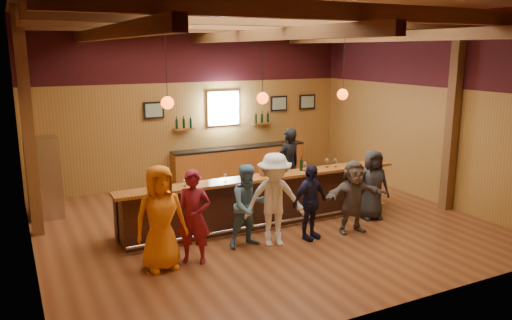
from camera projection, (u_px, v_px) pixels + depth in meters
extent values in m
plane|color=brown|center=(262.00, 224.00, 10.74)|extent=(9.00, 9.00, 0.00)
cube|color=olive|center=(196.00, 102.00, 13.74)|extent=(9.00, 0.04, 4.50)
cube|color=olive|center=(398.00, 156.00, 6.77)|extent=(9.00, 0.04, 4.50)
cube|color=olive|center=(22.00, 137.00, 8.27)|extent=(0.04, 8.00, 4.50)
cube|color=olive|center=(425.00, 109.00, 12.23)|extent=(0.04, 8.00, 4.50)
cube|color=brown|center=(263.00, 6.00, 9.77)|extent=(9.00, 8.00, 0.04)
cube|color=#360E12|center=(195.00, 50.00, 13.42)|extent=(9.00, 0.01, 1.70)
cube|color=#360E12|center=(15.00, 51.00, 7.98)|extent=(0.01, 8.00, 1.70)
cube|color=#360E12|center=(429.00, 50.00, 11.92)|extent=(0.01, 8.00, 1.70)
cube|color=#573518|center=(28.00, 125.00, 9.65)|extent=(0.22, 0.22, 4.50)
cube|color=#573518|center=(453.00, 114.00, 11.29)|extent=(0.22, 0.22, 4.50)
cube|color=#573518|center=(359.00, 12.00, 7.22)|extent=(8.80, 0.20, 0.25)
cube|color=#573518|center=(289.00, 19.00, 8.96)|extent=(8.80, 0.20, 0.25)
cube|color=#573518|center=(241.00, 24.00, 10.70)|extent=(8.80, 0.20, 0.25)
cube|color=#573518|center=(207.00, 28.00, 12.45)|extent=(8.80, 0.20, 0.25)
cube|color=#573518|center=(108.00, 33.00, 8.57)|extent=(0.18, 7.80, 0.22)
cube|color=#573518|center=(263.00, 35.00, 9.88)|extent=(0.18, 7.80, 0.22)
cube|color=#573518|center=(381.00, 37.00, 11.20)|extent=(0.18, 7.80, 0.22)
cube|color=black|center=(262.00, 200.00, 10.63)|extent=(6.00, 0.60, 1.05)
cube|color=brown|center=(266.00, 177.00, 10.35)|extent=(6.30, 0.50, 0.06)
cube|color=black|center=(254.00, 178.00, 10.87)|extent=(6.00, 0.48, 0.05)
cube|color=black|center=(254.00, 199.00, 10.97)|extent=(6.00, 0.48, 0.90)
cube|color=silver|center=(330.00, 171.00, 11.76)|extent=(0.45, 0.40, 0.14)
cube|color=silver|center=(347.00, 168.00, 11.98)|extent=(0.45, 0.40, 0.14)
cylinder|color=silver|center=(272.00, 223.00, 10.34)|extent=(6.00, 0.06, 0.06)
cube|color=brown|center=(240.00, 163.00, 14.41)|extent=(4.00, 0.50, 0.90)
cube|color=black|center=(240.00, 147.00, 14.31)|extent=(4.00, 0.52, 0.05)
cube|color=silver|center=(223.00, 108.00, 14.09)|extent=(0.95, 0.08, 0.95)
cube|color=white|center=(224.00, 108.00, 14.05)|extent=(0.78, 0.01, 0.78)
cube|color=black|center=(154.00, 110.00, 13.19)|extent=(0.55, 0.04, 0.45)
cube|color=silver|center=(154.00, 110.00, 13.17)|extent=(0.45, 0.01, 0.35)
cube|color=black|center=(279.00, 103.00, 14.86)|extent=(0.55, 0.04, 0.45)
cube|color=silver|center=(279.00, 104.00, 14.84)|extent=(0.45, 0.01, 0.35)
cube|color=black|center=(307.00, 102.00, 15.30)|extent=(0.55, 0.04, 0.45)
cube|color=silver|center=(308.00, 102.00, 15.28)|extent=(0.45, 0.01, 0.35)
cube|color=brown|center=(184.00, 129.00, 13.61)|extent=(0.60, 0.18, 0.04)
cylinder|color=black|center=(177.00, 124.00, 13.49)|extent=(0.07, 0.07, 0.26)
cylinder|color=black|center=(184.00, 124.00, 13.58)|extent=(0.07, 0.07, 0.26)
cylinder|color=black|center=(191.00, 123.00, 13.67)|extent=(0.07, 0.07, 0.26)
cube|color=brown|center=(262.00, 123.00, 14.67)|extent=(0.60, 0.18, 0.04)
cylinder|color=black|center=(256.00, 119.00, 14.55)|extent=(0.07, 0.07, 0.26)
cylinder|color=black|center=(262.00, 118.00, 14.63)|extent=(0.07, 0.07, 0.26)
cylinder|color=black|center=(268.00, 118.00, 14.72)|extent=(0.07, 0.07, 0.26)
cylinder|color=black|center=(166.00, 69.00, 9.14)|extent=(0.01, 0.01, 1.25)
sphere|color=#FF450C|center=(167.00, 103.00, 9.28)|extent=(0.24, 0.24, 0.24)
cylinder|color=black|center=(263.00, 67.00, 10.02)|extent=(0.01, 0.01, 1.25)
sphere|color=#FF450C|center=(263.00, 98.00, 10.16)|extent=(0.24, 0.24, 0.24)
cylinder|color=black|center=(344.00, 66.00, 10.90)|extent=(0.01, 0.01, 1.25)
sphere|color=#FF450C|center=(343.00, 94.00, 11.03)|extent=(0.24, 0.24, 0.24)
cube|color=silver|center=(44.00, 178.00, 11.01)|extent=(0.70, 0.70, 1.80)
imported|color=orange|center=(161.00, 218.00, 8.37)|extent=(0.91, 0.61, 1.81)
imported|color=maroon|center=(194.00, 217.00, 8.64)|extent=(0.73, 0.66, 1.66)
imported|color=#5486A8|center=(249.00, 206.00, 9.36)|extent=(0.79, 0.62, 1.60)
imported|color=white|center=(274.00, 200.00, 9.41)|extent=(1.30, 0.95, 1.80)
imported|color=#1B1A34|center=(310.00, 202.00, 9.74)|extent=(0.94, 0.57, 1.51)
imported|color=#5F544C|center=(353.00, 197.00, 10.11)|extent=(1.44, 0.61, 1.51)
imported|color=#262628|center=(372.00, 185.00, 10.93)|extent=(0.85, 0.66, 1.54)
imported|color=black|center=(288.00, 165.00, 12.15)|extent=(0.74, 0.55, 1.83)
cylinder|color=brown|center=(264.00, 170.00, 10.34)|extent=(0.21, 0.21, 0.23)
cylinder|color=black|center=(286.00, 165.00, 10.67)|extent=(0.08, 0.08, 0.27)
cylinder|color=black|center=(286.00, 157.00, 10.63)|extent=(0.03, 0.03, 0.09)
cylinder|color=black|center=(301.00, 165.00, 10.75)|extent=(0.07, 0.07, 0.23)
cylinder|color=black|center=(301.00, 158.00, 10.72)|extent=(0.02, 0.02, 0.08)
cylinder|color=silver|center=(153.00, 191.00, 9.22)|extent=(0.07, 0.07, 0.01)
cylinder|color=silver|center=(153.00, 188.00, 9.21)|extent=(0.01, 0.01, 0.09)
sphere|color=silver|center=(152.00, 184.00, 9.19)|extent=(0.08, 0.08, 0.08)
cylinder|color=silver|center=(185.00, 186.00, 9.56)|extent=(0.07, 0.07, 0.01)
cylinder|color=silver|center=(185.00, 183.00, 9.55)|extent=(0.01, 0.01, 0.10)
sphere|color=silver|center=(185.00, 179.00, 9.53)|extent=(0.08, 0.08, 0.08)
cylinder|color=silver|center=(189.00, 184.00, 9.69)|extent=(0.07, 0.07, 0.01)
cylinder|color=silver|center=(189.00, 181.00, 9.68)|extent=(0.01, 0.01, 0.10)
sphere|color=silver|center=(189.00, 177.00, 9.66)|extent=(0.08, 0.08, 0.08)
cylinder|color=silver|center=(225.00, 182.00, 9.85)|extent=(0.06, 0.06, 0.01)
cylinder|color=silver|center=(225.00, 179.00, 9.84)|extent=(0.01, 0.01, 0.09)
sphere|color=silver|center=(225.00, 176.00, 9.83)|extent=(0.07, 0.07, 0.07)
cylinder|color=silver|center=(248.00, 178.00, 10.16)|extent=(0.07, 0.07, 0.01)
cylinder|color=silver|center=(247.00, 175.00, 10.15)|extent=(0.01, 0.01, 0.10)
sphere|color=silver|center=(247.00, 171.00, 10.13)|extent=(0.08, 0.08, 0.08)
cylinder|color=silver|center=(305.00, 170.00, 10.78)|extent=(0.07, 0.07, 0.01)
cylinder|color=silver|center=(305.00, 168.00, 10.77)|extent=(0.01, 0.01, 0.11)
sphere|color=silver|center=(305.00, 164.00, 10.75)|extent=(0.09, 0.09, 0.09)
cylinder|color=silver|center=(327.00, 167.00, 11.10)|extent=(0.08, 0.08, 0.01)
cylinder|color=silver|center=(327.00, 164.00, 11.08)|extent=(0.01, 0.01, 0.11)
sphere|color=silver|center=(327.00, 160.00, 11.06)|extent=(0.09, 0.09, 0.09)
cylinder|color=silver|center=(335.00, 166.00, 11.15)|extent=(0.07, 0.07, 0.01)
cylinder|color=silver|center=(335.00, 164.00, 11.13)|extent=(0.01, 0.01, 0.10)
sphere|color=silver|center=(335.00, 160.00, 11.11)|extent=(0.08, 0.08, 0.08)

